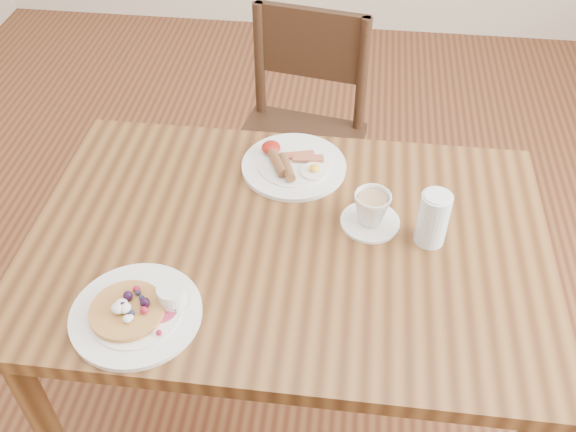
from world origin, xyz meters
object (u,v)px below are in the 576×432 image
object	(u,v)px
pancake_plate	(138,311)
teacup_saucer	(371,211)
chair_far	(299,133)
dining_table	(288,267)
water_glass	(433,219)
breakfast_plate	(292,165)

from	to	relation	value
pancake_plate	teacup_saucer	distance (m)	0.57
chair_far	pancake_plate	distance (m)	1.07
dining_table	teacup_saucer	xyz separation A→B (m)	(0.19, 0.07, 0.14)
pancake_plate	water_glass	size ratio (longest dim) A/B	2.03
dining_table	chair_far	bearing A→B (deg)	94.20
breakfast_plate	teacup_saucer	distance (m)	0.28
breakfast_plate	chair_far	bearing A→B (deg)	94.02
dining_table	pancake_plate	size ratio (longest dim) A/B	4.44
dining_table	water_glass	xyz separation A→B (m)	(0.32, 0.03, 0.17)
dining_table	teacup_saucer	distance (m)	0.24
breakfast_plate	water_glass	world-z (taller)	water_glass
dining_table	water_glass	world-z (taller)	water_glass
chair_far	water_glass	size ratio (longest dim) A/B	6.62
pancake_plate	water_glass	xyz separation A→B (m)	(0.60, 0.29, 0.05)
chair_far	pancake_plate	world-z (taller)	chair_far
teacup_saucer	water_glass	world-z (taller)	water_glass
teacup_saucer	water_glass	size ratio (longest dim) A/B	1.05
water_glass	dining_table	bearing A→B (deg)	-173.83
chair_far	pancake_plate	bearing A→B (deg)	87.62
chair_far	breakfast_plate	world-z (taller)	chair_far
breakfast_plate	pancake_plate	bearing A→B (deg)	-116.67
breakfast_plate	water_glass	distance (m)	0.41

